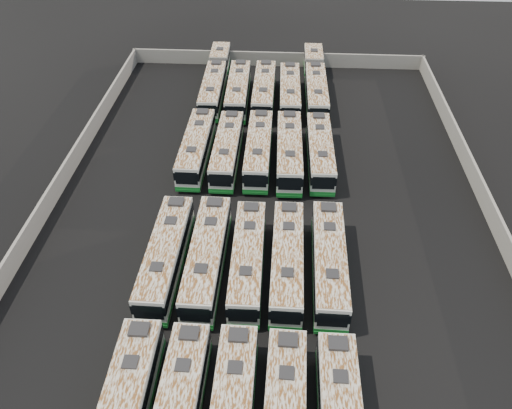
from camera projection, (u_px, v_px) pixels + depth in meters
name	position (u px, v px, depth m)	size (l,w,h in m)	color
ground	(266.00, 218.00, 50.53)	(140.00, 140.00, 0.00)	black
perimeter_wall	(267.00, 210.00, 49.83)	(45.20, 73.20, 2.20)	slate
bus_midfront_far_left	(166.00, 255.00, 43.83)	(2.90, 13.08, 3.68)	silver
bus_midfront_left	(207.00, 257.00, 43.67)	(2.92, 13.24, 3.73)	silver
bus_midfront_center	(248.00, 260.00, 43.54)	(2.80, 12.63, 3.55)	silver
bus_midfront_right	(287.00, 261.00, 43.39)	(2.80, 12.80, 3.60)	silver
bus_midfront_far_right	(329.00, 262.00, 43.25)	(2.92, 13.03, 3.66)	silver
bus_midback_far_left	(196.00, 147.00, 57.13)	(2.81, 12.87, 3.62)	silver
bus_midback_left	(227.00, 149.00, 56.84)	(2.78, 12.68, 3.57)	silver
bus_midback_center	(259.00, 149.00, 56.80)	(2.73, 12.89, 3.63)	silver
bus_midback_right	(289.00, 151.00, 56.45)	(2.98, 13.17, 3.70)	silver
bus_midback_far_right	(320.00, 152.00, 56.50)	(2.89, 12.75, 3.58)	silver
bus_back_far_left	(215.00, 79.00, 70.71)	(3.02, 19.70, 3.57)	silver
bus_back_left	(238.00, 90.00, 67.88)	(2.99, 13.07, 3.67)	silver
bus_back_center	(264.00, 91.00, 67.84)	(2.77, 13.01, 3.67)	silver
bus_back_right	(290.00, 92.00, 67.57)	(2.89, 12.73, 3.58)	silver
bus_back_far_right	(315.00, 81.00, 70.14)	(2.90, 19.91, 3.61)	silver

